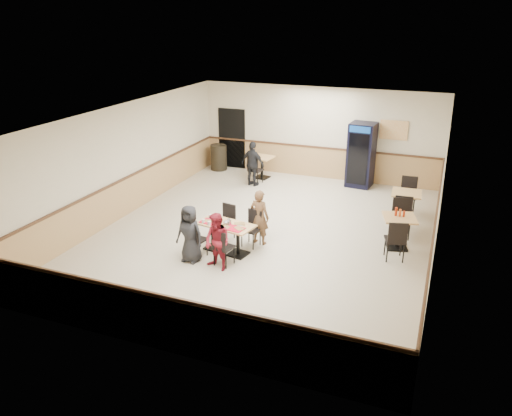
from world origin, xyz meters
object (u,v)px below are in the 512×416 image
at_px(main_table, 226,233).
at_px(lone_diner, 253,164).
at_px(diner_woman_right, 217,242).
at_px(side_table_near, 399,227).
at_px(trash_bin, 219,157).
at_px(pepsi_cooler, 361,155).
at_px(side_table_far, 406,202).
at_px(back_table, 262,164).
at_px(diner_man_opposite, 259,217).
at_px(diner_woman_left, 190,234).

xyz_separation_m(main_table, lone_diner, (-1.18, 4.65, 0.25)).
bearing_deg(diner_woman_right, side_table_near, 54.42).
height_order(lone_diner, side_table_near, lone_diner).
bearing_deg(trash_bin, pepsi_cooler, 0.50).
bearing_deg(pepsi_cooler, trash_bin, -174.24).
bearing_deg(side_table_far, back_table, 156.66).
relative_size(main_table, side_table_near, 1.55).
xyz_separation_m(side_table_near, pepsi_cooler, (-1.67, 4.22, 0.49)).
height_order(diner_man_opposite, back_table, diner_man_opposite).
bearing_deg(pepsi_cooler, back_table, -167.70).
distance_m(main_table, diner_man_opposite, 0.92).
relative_size(main_table, side_table_far, 1.74).
distance_m(side_table_near, trash_bin, 7.82).
relative_size(lone_diner, side_table_far, 1.78).
distance_m(diner_woman_right, diner_man_opposite, 1.58).
height_order(main_table, side_table_near, side_table_near).
height_order(diner_man_opposite, side_table_near, diner_man_opposite).
xyz_separation_m(diner_woman_left, back_table, (-0.63, 6.19, -0.17)).
bearing_deg(main_table, lone_diner, 114.44).
distance_m(diner_woman_left, diner_man_opposite, 1.79).
distance_m(diner_man_opposite, back_table, 5.09).
xyz_separation_m(side_table_near, side_table_far, (-0.01, 1.74, 0.01)).
relative_size(diner_woman_left, diner_man_opposite, 0.97).
bearing_deg(trash_bin, side_table_near, -32.30).
distance_m(diner_woman_left, lone_diner, 5.39).
distance_m(diner_woman_left, pepsi_cooler, 7.07).
height_order(diner_man_opposite, side_table_far, diner_man_opposite).
xyz_separation_m(back_table, trash_bin, (-1.76, 0.35, -0.04)).
relative_size(lone_diner, back_table, 1.82).
relative_size(side_table_near, back_table, 1.15).
distance_m(diner_man_opposite, pepsi_cooler, 5.38).
distance_m(main_table, side_table_near, 4.02).
bearing_deg(pepsi_cooler, diner_woman_left, -105.93).
xyz_separation_m(diner_man_opposite, trash_bin, (-3.49, 5.13, -0.23)).
bearing_deg(diner_woman_left, main_table, 56.35).
distance_m(diner_woman_left, diner_woman_right, 0.74).
xyz_separation_m(diner_woman_right, side_table_near, (3.49, 2.49, -0.12)).
xyz_separation_m(diner_man_opposite, lone_diner, (-1.73, 3.95, 0.04)).
xyz_separation_m(main_table, diner_woman_right, (0.18, -0.84, 0.18)).
relative_size(diner_woman_right, side_table_far, 1.59).
relative_size(diner_woman_left, back_table, 1.67).
bearing_deg(side_table_far, diner_man_opposite, -139.09).
height_order(diner_woman_right, side_table_near, diner_woman_right).
xyz_separation_m(diner_woman_left, pepsi_cooler, (2.55, 6.58, 0.36)).
relative_size(lone_diner, side_table_near, 1.59).
xyz_separation_m(back_table, pepsi_cooler, (3.18, 0.39, 0.53)).
height_order(diner_woman_right, diner_man_opposite, diner_man_opposite).
bearing_deg(diner_man_opposite, back_table, -61.44).
bearing_deg(side_table_far, main_table, -137.13).
height_order(diner_woman_right, pepsi_cooler, pepsi_cooler).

